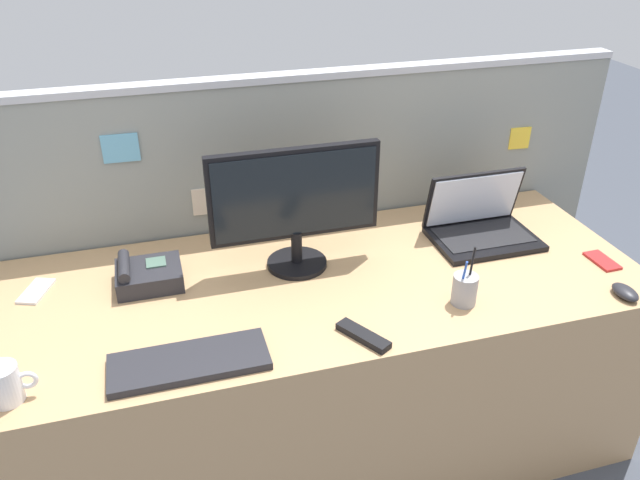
{
  "coord_description": "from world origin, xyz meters",
  "views": [
    {
      "loc": [
        -0.49,
        -1.63,
        1.81
      ],
      "look_at": [
        0.0,
        0.05,
        0.82
      ],
      "focal_mm": 35.35,
      "sensor_mm": 36.0,
      "label": 1
    }
  ],
  "objects": [
    {
      "name": "desk",
      "position": [
        0.0,
        0.0,
        0.35
      ],
      "size": [
        2.08,
        0.83,
        0.7
      ],
      "primitive_type": "cube",
      "color": "tan",
      "rests_on": "ground_plane"
    },
    {
      "name": "desktop_monitor",
      "position": [
        -0.06,
        0.12,
        0.94
      ],
      "size": [
        0.55,
        0.2,
        0.41
      ],
      "color": "black",
      "rests_on": "desk"
    },
    {
      "name": "ground_plane",
      "position": [
        0.0,
        0.0,
        0.0
      ],
      "size": [
        10.0,
        10.0,
        0.0
      ],
      "primitive_type": "plane",
      "color": "#424751"
    },
    {
      "name": "cell_phone_white_slab",
      "position": [
        -0.89,
        0.18,
        0.71
      ],
      "size": [
        0.11,
        0.15,
        0.01
      ],
      "primitive_type": "cube",
      "rotation": [
        0.0,
        0.0,
        -0.37
      ],
      "color": "silver",
      "rests_on": "desk"
    },
    {
      "name": "cubicle_divider",
      "position": [
        -0.0,
        0.45,
        0.63
      ],
      "size": [
        2.56,
        0.08,
        1.26
      ],
      "color": "gray",
      "rests_on": "ground_plane"
    },
    {
      "name": "keyboard_main",
      "position": [
        -0.46,
        -0.3,
        0.71
      ],
      "size": [
        0.42,
        0.16,
        0.02
      ],
      "primitive_type": "cube",
      "rotation": [
        0.0,
        0.0,
        -0.0
      ],
      "color": "#232328",
      "rests_on": "desk"
    },
    {
      "name": "computer_mouse_right_hand",
      "position": [
        0.86,
        -0.35,
        0.72
      ],
      "size": [
        0.06,
        0.1,
        0.03
      ],
      "primitive_type": "ellipsoid",
      "rotation": [
        0.0,
        0.0,
        -0.01
      ],
      "color": "#232328",
      "rests_on": "desk"
    },
    {
      "name": "pen_cup",
      "position": [
        0.37,
        -0.24,
        0.75
      ],
      "size": [
        0.08,
        0.08,
        0.18
      ],
      "color": "#99999E",
      "rests_on": "desk"
    },
    {
      "name": "laptop",
      "position": [
        0.62,
        0.12,
        0.76
      ],
      "size": [
        0.36,
        0.26,
        0.23
      ],
      "color": "black",
      "rests_on": "desk"
    },
    {
      "name": "coffee_mug",
      "position": [
        -0.9,
        -0.31,
        0.75
      ],
      "size": [
        0.12,
        0.08,
        0.1
      ],
      "color": "white",
      "rests_on": "desk"
    },
    {
      "name": "desk_phone",
      "position": [
        -0.55,
        0.13,
        0.74
      ],
      "size": [
        0.2,
        0.17,
        0.1
      ],
      "color": "#232328",
      "rests_on": "desk"
    },
    {
      "name": "tv_remote",
      "position": [
        0.02,
        -0.32,
        0.71
      ],
      "size": [
        0.12,
        0.17,
        0.02
      ],
      "primitive_type": "cube",
      "rotation": [
        0.0,
        0.0,
        0.53
      ],
      "color": "black",
      "rests_on": "desk"
    },
    {
      "name": "cell_phone_red_case",
      "position": [
        0.93,
        -0.16,
        0.71
      ],
      "size": [
        0.07,
        0.13,
        0.01
      ],
      "primitive_type": "cube",
      "rotation": [
        0.0,
        0.0,
        0.02
      ],
      "color": "#B22323",
      "rests_on": "desk"
    }
  ]
}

